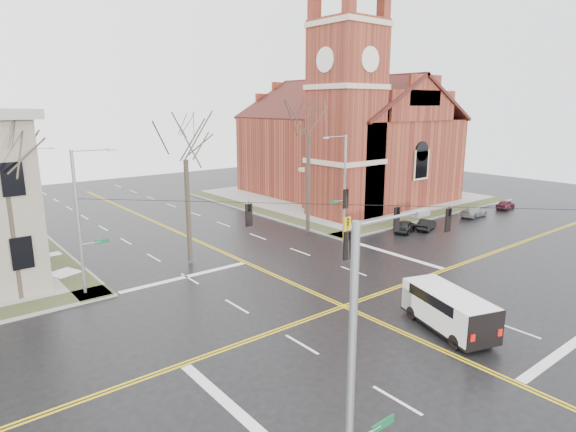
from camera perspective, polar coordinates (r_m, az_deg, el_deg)
ground at (r=29.38m, az=6.64°, el=-10.59°), size 120.00×120.00×0.00m
sidewalks at (r=29.35m, az=6.64°, el=-10.45°), size 80.00×80.00×0.17m
road_markings at (r=29.37m, az=6.64°, el=-10.58°), size 100.00×100.00×0.01m
church at (r=62.06m, az=6.74°, el=9.89°), size 24.28×27.48×27.50m
signal_pole_ne at (r=43.60m, az=6.58°, el=4.00°), size 2.75×0.22×9.00m
signal_pole_nw at (r=32.04m, az=-23.33°, el=-0.26°), size 2.75×0.22×9.00m
signal_pole_sw at (r=12.75m, az=8.05°, el=-19.16°), size 2.75×0.22×9.00m
span_wires at (r=27.50m, az=6.97°, el=1.34°), size 23.02×23.02×0.03m
traffic_signals at (r=27.21m, az=7.93°, el=-0.43°), size 8.21×8.26×1.30m
streetlight_north_a at (r=48.12m, az=-27.88°, el=2.83°), size 2.30×0.20×8.00m
cargo_van at (r=27.35m, az=18.18°, el=-10.16°), size 3.83×5.96×2.12m
parked_car_a at (r=46.72m, az=13.72°, el=-1.15°), size 3.71×2.54×1.17m
parked_car_b at (r=48.10m, az=16.11°, el=-0.96°), size 3.41×2.16×1.06m
parked_car_c at (r=55.27m, az=21.14°, el=0.46°), size 3.77×1.61×1.08m
parked_car_d at (r=60.81m, az=24.38°, el=1.25°), size 3.31×1.66×1.08m
tree_nw_far at (r=32.40m, az=-30.64°, el=5.05°), size 4.00×4.00×11.38m
tree_nw_near at (r=35.97m, az=-12.07°, el=7.35°), size 4.00×4.00×11.53m
tree_ne at (r=43.63m, az=2.47°, el=10.44°), size 4.00×4.00×13.53m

